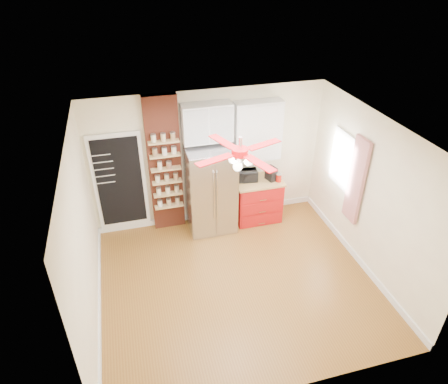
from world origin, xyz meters
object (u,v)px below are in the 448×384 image
object	(u,v)px
red_cabinet	(257,199)
coffee_maker	(271,174)
fridge	(211,189)
canister_left	(279,178)
toaster_oven	(247,175)
ceiling_fan	(240,152)
pantry_jar_oats	(160,165)

from	to	relation	value
red_cabinet	coffee_maker	world-z (taller)	coffee_maker
fridge	canister_left	distance (m)	1.35
toaster_oven	coffee_maker	xyz separation A→B (m)	(0.46, -0.10, 0.03)
fridge	ceiling_fan	xyz separation A→B (m)	(0.05, -1.63, 1.55)
ceiling_fan	coffee_maker	distance (m)	2.44
toaster_oven	coffee_maker	world-z (taller)	coffee_maker
fridge	pantry_jar_oats	xyz separation A→B (m)	(-0.91, 0.14, 0.57)
fridge	ceiling_fan	world-z (taller)	ceiling_fan
fridge	red_cabinet	distance (m)	1.06
toaster_oven	coffee_maker	bearing A→B (deg)	-5.26
ceiling_fan	pantry_jar_oats	size ratio (longest dim) A/B	9.78
canister_left	pantry_jar_oats	world-z (taller)	pantry_jar_oats
ceiling_fan	red_cabinet	bearing A→B (deg)	61.29
canister_left	pantry_jar_oats	size ratio (longest dim) A/B	1.09
fridge	toaster_oven	world-z (taller)	fridge
toaster_oven	canister_left	world-z (taller)	toaster_oven
fridge	pantry_jar_oats	bearing A→B (deg)	171.30
fridge	pantry_jar_oats	size ratio (longest dim) A/B	12.23
toaster_oven	pantry_jar_oats	size ratio (longest dim) A/B	2.71
pantry_jar_oats	red_cabinet	bearing A→B (deg)	-2.71
toaster_oven	canister_left	xyz separation A→B (m)	(0.58, -0.20, -0.03)
red_cabinet	toaster_oven	xyz separation A→B (m)	(-0.21, 0.06, 0.56)
ceiling_fan	canister_left	world-z (taller)	ceiling_fan
coffee_maker	red_cabinet	bearing A→B (deg)	154.26
ceiling_fan	toaster_oven	distance (m)	2.35
red_cabinet	coffee_maker	bearing A→B (deg)	-8.88
coffee_maker	fridge	bearing A→B (deg)	163.68
ceiling_fan	fridge	bearing A→B (deg)	91.76
fridge	toaster_oven	xyz separation A→B (m)	(0.76, 0.11, 0.13)
red_cabinet	canister_left	world-z (taller)	canister_left
fridge	red_cabinet	bearing A→B (deg)	2.95
ceiling_fan	coffee_maker	bearing A→B (deg)	54.59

